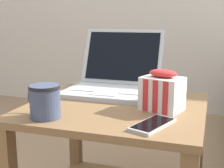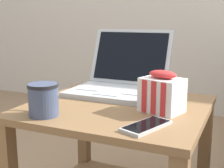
{
  "view_description": "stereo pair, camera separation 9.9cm",
  "coord_description": "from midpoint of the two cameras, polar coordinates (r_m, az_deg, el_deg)",
  "views": [
    {
      "loc": [
        0.3,
        -0.96,
        0.78
      ],
      "look_at": [
        0.0,
        -0.04,
        0.57
      ],
      "focal_mm": 50.0,
      "sensor_mm": 36.0,
      "label": 1
    },
    {
      "loc": [
        0.39,
        -0.93,
        0.78
      ],
      "look_at": [
        0.0,
        -0.04,
        0.57
      ],
      "focal_mm": 50.0,
      "sensor_mm": 36.0,
      "label": 2
    }
  ],
  "objects": [
    {
      "name": "mug_front_left",
      "position": [
        0.94,
        -15.27,
        -2.81
      ],
      "size": [
        0.13,
        0.09,
        0.1
      ],
      "color": "#3F4C6B",
      "rests_on": "bedside_table"
    },
    {
      "name": "laptop",
      "position": [
        1.22,
        -1.89,
        0.78
      ],
      "size": [
        0.34,
        0.33,
        0.24
      ],
      "color": "#B7BABC",
      "rests_on": "bedside_table"
    },
    {
      "name": "cell_phone",
      "position": [
        0.85,
        4.16,
        -7.45
      ],
      "size": [
        0.11,
        0.16,
        0.01
      ],
      "color": "#B7BABC",
      "rests_on": "bedside_table"
    },
    {
      "name": "bedside_table",
      "position": [
        1.11,
        -1.96,
        -12.54
      ],
      "size": [
        0.58,
        0.54,
        0.49
      ],
      "color": "olive",
      "rests_on": "ground_plane"
    },
    {
      "name": "snack_bag",
      "position": [
        0.98,
        6.32,
        -1.49
      ],
      "size": [
        0.14,
        0.13,
        0.13
      ],
      "color": "white",
      "rests_on": "bedside_table"
    }
  ]
}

